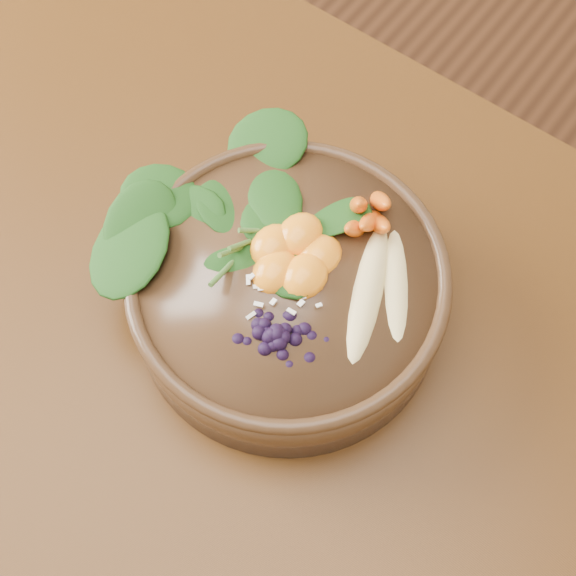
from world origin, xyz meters
name	(u,v)px	position (x,y,z in m)	size (l,w,h in m)	color
ground	(107,475)	(0.00, 0.00, 0.00)	(4.00, 4.00, 0.00)	#381E0F
stoneware_bowl	(288,294)	(0.27, 0.15, 0.78)	(0.25, 0.25, 0.07)	#472E1A
kale_heap	(253,196)	(0.21, 0.18, 0.84)	(0.17, 0.15, 0.04)	#1E4A16
carrot_cluster	(365,187)	(0.28, 0.23, 0.85)	(0.05, 0.05, 0.07)	orange
banana_halves	(384,281)	(0.34, 0.19, 0.83)	(0.10, 0.14, 0.02)	#E0CC84
mandarin_cluster	(295,248)	(0.27, 0.17, 0.83)	(0.07, 0.08, 0.03)	orange
blueberry_pile	(276,326)	(0.30, 0.11, 0.84)	(0.12, 0.09, 0.03)	black
coconut_flakes	(285,292)	(0.28, 0.14, 0.82)	(0.08, 0.06, 0.01)	white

